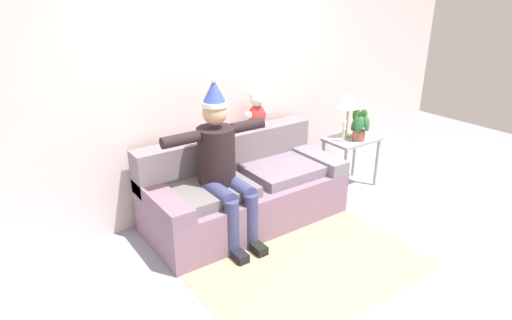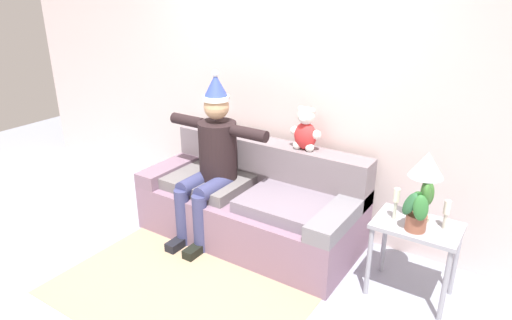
% 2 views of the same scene
% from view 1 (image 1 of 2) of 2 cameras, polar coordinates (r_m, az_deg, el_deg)
% --- Properties ---
extents(ground_plane, '(10.00, 10.00, 0.00)m').
position_cam_1_polar(ground_plane, '(3.76, 7.26, -14.06)').
color(ground_plane, '#9095A5').
extents(back_wall, '(7.00, 0.10, 2.70)m').
position_cam_1_polar(back_wall, '(4.38, -5.79, 10.73)').
color(back_wall, beige).
rests_on(back_wall, ground_plane).
extents(couch, '(1.95, 0.89, 0.84)m').
position_cam_1_polar(couch, '(4.28, -1.79, -3.95)').
color(couch, slate).
rests_on(couch, ground_plane).
extents(person_seated, '(1.02, 0.77, 1.51)m').
position_cam_1_polar(person_seated, '(3.82, -4.55, -0.23)').
color(person_seated, black).
rests_on(person_seated, ground_plane).
extents(teddy_bear, '(0.29, 0.17, 0.38)m').
position_cam_1_polar(teddy_bear, '(4.44, 0.14, 6.44)').
color(teddy_bear, red).
rests_on(teddy_bear, couch).
extents(side_table, '(0.59, 0.41, 0.60)m').
position_cam_1_polar(side_table, '(5.05, 12.51, 1.78)').
color(side_table, '#9A9AA4').
rests_on(side_table, ground_plane).
extents(table_lamp, '(0.24, 0.24, 0.52)m').
position_cam_1_polar(table_lamp, '(4.95, 12.18, 7.48)').
color(table_lamp, '#AEB18A').
rests_on(table_lamp, side_table).
extents(potted_plant, '(0.23, 0.26, 0.38)m').
position_cam_1_polar(potted_plant, '(4.92, 13.58, 4.53)').
color(potted_plant, '#945540').
rests_on(potted_plant, side_table).
extents(candle_tall, '(0.04, 0.04, 0.24)m').
position_cam_1_polar(candle_tall, '(4.84, 11.59, 4.17)').
color(candle_tall, beige).
rests_on(candle_tall, side_table).
extents(candle_short, '(0.04, 0.04, 0.21)m').
position_cam_1_polar(candle_short, '(5.12, 13.67, 4.77)').
color(candle_short, beige).
rests_on(candle_short, side_table).
extents(area_rug, '(1.89, 1.20, 0.01)m').
position_cam_1_polar(area_rug, '(3.75, 7.44, -14.13)').
color(area_rug, tan).
rests_on(area_rug, ground_plane).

